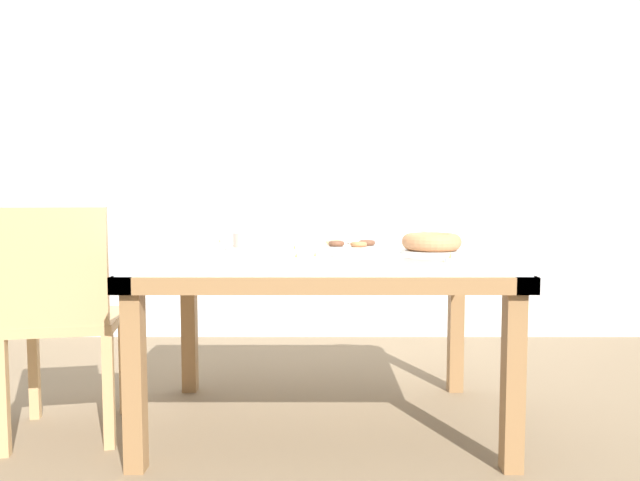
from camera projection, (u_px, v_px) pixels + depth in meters
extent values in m
plane|color=#7A664C|center=(320.00, 424.00, 2.47)|extent=(12.00, 12.00, 0.00)
cube|color=silver|center=(319.00, 152.00, 3.97)|extent=(8.00, 0.10, 2.60)
cube|color=silver|center=(320.00, 258.00, 2.41)|extent=(1.44, 0.95, 0.04)
cube|color=olive|center=(321.00, 285.00, 1.97)|extent=(1.47, 0.08, 0.06)
cube|color=olive|center=(320.00, 258.00, 2.86)|extent=(1.47, 0.08, 0.06)
cube|color=olive|center=(157.00, 269.00, 2.41)|extent=(0.08, 0.98, 0.06)
cube|color=olive|center=(484.00, 269.00, 2.42)|extent=(0.08, 0.98, 0.06)
cube|color=olive|center=(131.00, 378.00, 2.01)|extent=(0.07, 0.07, 0.68)
cube|color=olive|center=(510.00, 377.00, 2.02)|extent=(0.07, 0.07, 0.68)
cube|color=olive|center=(187.00, 325.00, 2.86)|extent=(0.07, 0.07, 0.68)
cube|color=olive|center=(453.00, 324.00, 2.87)|extent=(0.07, 0.07, 0.68)
cube|color=tan|center=(64.00, 321.00, 2.34)|extent=(0.49, 0.49, 0.04)
cube|color=tan|center=(49.00, 267.00, 2.13)|extent=(0.40, 0.11, 0.45)
cube|color=tan|center=(121.00, 364.00, 2.58)|extent=(0.05, 0.05, 0.45)
cube|color=tan|center=(31.00, 369.00, 2.51)|extent=(0.05, 0.05, 0.45)
cube|color=tan|center=(106.00, 392.00, 2.20)|extent=(0.05, 0.05, 0.45)
cylinder|color=silver|center=(257.00, 248.00, 2.62)|extent=(0.32, 0.32, 0.01)
cylinder|color=beige|center=(257.00, 240.00, 2.62)|extent=(0.24, 0.24, 0.06)
cylinder|color=white|center=(256.00, 232.00, 2.62)|extent=(0.23, 0.23, 0.01)
cylinder|color=silver|center=(429.00, 252.00, 2.43)|extent=(0.26, 0.26, 0.01)
torus|color=#BC7A4C|center=(429.00, 242.00, 2.43)|extent=(0.25, 0.25, 0.07)
cylinder|color=silver|center=(346.00, 247.00, 2.66)|extent=(0.37, 0.37, 0.01)
torus|color=brown|center=(364.00, 243.00, 2.66)|extent=(0.08, 0.08, 0.02)
torus|color=white|center=(351.00, 241.00, 2.74)|extent=(0.07, 0.07, 0.02)
torus|color=#EAD184|center=(332.00, 242.00, 2.71)|extent=(0.08, 0.08, 0.02)
torus|color=brown|center=(334.00, 243.00, 2.61)|extent=(0.07, 0.07, 0.02)
torus|color=#B27042|center=(356.00, 244.00, 2.58)|extent=(0.08, 0.08, 0.02)
cylinder|color=silver|center=(440.00, 246.00, 2.71)|extent=(0.21, 0.21, 0.01)
cylinder|color=silver|center=(440.00, 244.00, 2.71)|extent=(0.21, 0.21, 0.01)
cylinder|color=silver|center=(440.00, 242.00, 2.71)|extent=(0.21, 0.21, 0.01)
cylinder|color=silver|center=(440.00, 240.00, 2.71)|extent=(0.21, 0.21, 0.01)
cylinder|color=silver|center=(440.00, 238.00, 2.71)|extent=(0.21, 0.21, 0.01)
cylinder|color=silver|center=(440.00, 236.00, 2.71)|extent=(0.21, 0.21, 0.01)
cylinder|color=silver|center=(440.00, 234.00, 2.71)|extent=(0.21, 0.21, 0.01)
cylinder|color=silver|center=(440.00, 232.00, 2.70)|extent=(0.21, 0.21, 0.01)
cylinder|color=silver|center=(292.00, 251.00, 2.44)|extent=(0.04, 0.04, 0.02)
cylinder|color=white|center=(292.00, 249.00, 2.44)|extent=(0.03, 0.03, 0.00)
cone|color=#F9B74C|center=(292.00, 246.00, 2.44)|extent=(0.01, 0.01, 0.02)
cylinder|color=silver|center=(294.00, 260.00, 2.09)|extent=(0.04, 0.04, 0.02)
cylinder|color=white|center=(294.00, 258.00, 2.09)|extent=(0.03, 0.03, 0.00)
cone|color=#F9B74C|center=(294.00, 254.00, 2.09)|extent=(0.01, 0.01, 0.02)
cylinder|color=silver|center=(313.00, 259.00, 2.12)|extent=(0.04, 0.04, 0.02)
cylinder|color=white|center=(312.00, 257.00, 2.12)|extent=(0.03, 0.03, 0.00)
cone|color=#F9B74C|center=(312.00, 254.00, 2.12)|extent=(0.01, 0.01, 0.02)
cylinder|color=silver|center=(217.00, 244.00, 2.80)|extent=(0.04, 0.04, 0.02)
cylinder|color=white|center=(217.00, 243.00, 2.80)|extent=(0.03, 0.03, 0.00)
cone|color=#F9B74C|center=(217.00, 240.00, 2.79)|extent=(0.01, 0.01, 0.02)
cylinder|color=silver|center=(448.00, 260.00, 2.08)|extent=(0.04, 0.04, 0.02)
cylinder|color=white|center=(448.00, 258.00, 2.08)|extent=(0.03, 0.03, 0.00)
cone|color=#F9B74C|center=(448.00, 255.00, 2.07)|extent=(0.01, 0.01, 0.02)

